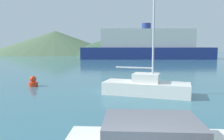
{
  "coord_description": "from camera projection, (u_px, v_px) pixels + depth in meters",
  "views": [
    {
      "loc": [
        -0.41,
        -2.89,
        3.01
      ],
      "look_at": [
        0.36,
        14.0,
        1.2
      ],
      "focal_mm": 35.0,
      "sensor_mm": 36.0,
      "label": 1
    }
  ],
  "objects": [
    {
      "name": "sailboat_inner",
      "position": [
        146.0,
        86.0,
        13.71
      ],
      "size": [
        5.62,
        3.58,
        9.22
      ],
      "rotation": [
        0.0,
        0.0,
        -0.35
      ],
      "color": "white",
      "rests_on": "ground_plane"
    },
    {
      "name": "ferry_distant",
      "position": [
        146.0,
        46.0,
        55.08
      ],
      "size": [
        32.44,
        10.55,
        8.84
      ],
      "rotation": [
        0.0,
        0.0,
        -0.05
      ],
      "color": "navy",
      "rests_on": "ground_plane"
    },
    {
      "name": "buoy_marker",
      "position": [
        33.0,
        82.0,
        16.64
      ],
      "size": [
        0.69,
        0.69,
        0.8
      ],
      "color": "red",
      "rests_on": "ground_plane"
    },
    {
      "name": "hill_west",
      "position": [
        55.0,
        42.0,
        94.73
      ],
      "size": [
        55.74,
        55.74,
        9.84
      ],
      "color": "#4C6647",
      "rests_on": "ground_plane"
    },
    {
      "name": "hill_central",
      "position": [
        120.0,
        44.0,
        89.76
      ],
      "size": [
        50.19,
        50.19,
        7.91
      ],
      "color": "#38563D",
      "rests_on": "ground_plane"
    }
  ]
}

